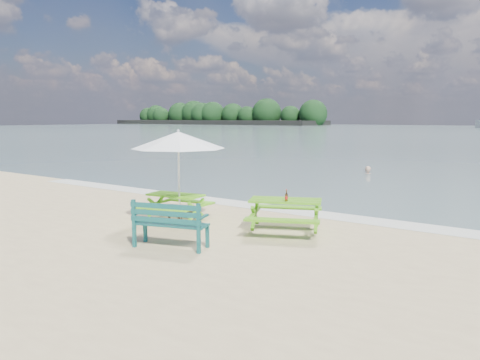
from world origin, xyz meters
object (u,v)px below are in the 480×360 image
Objects in this scene: picnic_table_left at (176,208)px; swimmer at (368,183)px; patio_umbrella at (178,140)px; picnic_table_right at (285,217)px; park_bench at (171,233)px; beer_bottle at (286,197)px; side_table at (180,217)px.

swimmer is at bearing 88.17° from picnic_table_left.
patio_umbrella is (0.32, -0.21, 1.73)m from picnic_table_left.
picnic_table_right is at bearing 15.32° from patio_umbrella.
park_bench is (1.65, -1.91, -0.04)m from picnic_table_left.
beer_bottle is at bearing 10.53° from patio_umbrella.
park_bench is 2.16m from side_table.
patio_umbrella reaches higher than park_bench.
swimmer is (-2.50, 12.21, -0.82)m from picnic_table_right.
beer_bottle is 12.76m from swimmer.
park_bench is 14.69m from swimmer.
picnic_table_right is at bearing 124.39° from beer_bottle.
side_table is (0.32, -0.21, -0.17)m from picnic_table_left.
picnic_table_left is 0.77× the size of picnic_table_right.
patio_umbrella is at bearing -90.38° from swimmer.
patio_umbrella is (-2.59, -0.71, 1.69)m from picnic_table_right.
picnic_table_left is 0.68× the size of patio_umbrella.
patio_umbrella reaches higher than side_table.
beer_bottle is at bearing -77.98° from swimmer.
picnic_table_right is (2.91, 0.50, 0.04)m from picnic_table_left.
patio_umbrella reaches higher than beer_bottle.
picnic_table_left is 12.74m from swimmer.
patio_umbrella is at bearing -32.75° from picnic_table_left.
swimmer is (-1.24, 14.62, -0.74)m from park_bench.
park_bench reaches higher than picnic_table_right.
picnic_table_right reaches higher than side_table.
picnic_table_right reaches higher than swimmer.
picnic_table_right is 2.72m from park_bench.
patio_umbrella reaches higher than picnic_table_left.
swimmer is at bearing 102.02° from beer_bottle.
park_bench is (-1.26, -2.41, -0.08)m from picnic_table_right.
swimmer is (0.09, 12.92, -0.61)m from side_table.
picnic_table_right is 1.43× the size of park_bench.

